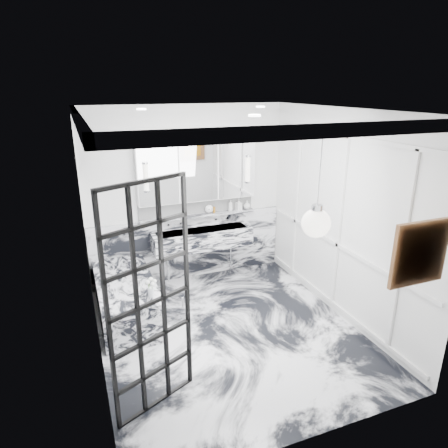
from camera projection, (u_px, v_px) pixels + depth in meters
name	position (u px, v px, depth m)	size (l,w,h in m)	color
floor	(229.00, 332.00, 5.21)	(3.60, 3.60, 0.00)	white
ceiling	(231.00, 110.00, 4.29)	(3.60, 3.60, 0.00)	white
wall_back	(188.00, 195.00, 6.34)	(3.60, 3.60, 0.00)	white
wall_front	(315.00, 305.00, 3.16)	(3.60, 3.60, 0.00)	white
wall_left	(89.00, 251.00, 4.20)	(3.60, 3.60, 0.00)	white
wall_right	(342.00, 217.00, 5.30)	(3.60, 3.60, 0.00)	white
marble_clad_back	(190.00, 247.00, 6.60)	(3.18, 0.05, 1.05)	white
marble_clad_left	(92.00, 256.00, 4.23)	(0.02, 3.56, 2.68)	white
panel_molding	(340.00, 224.00, 5.32)	(0.03, 3.40, 2.30)	white
soap_bottle_a	(230.00, 205.00, 6.57)	(0.07, 0.07, 0.19)	#8C5919
soap_bottle_b	(239.00, 204.00, 6.62)	(0.09, 0.09, 0.19)	#4C4C51
soap_bottle_c	(247.00, 205.00, 6.68)	(0.11, 0.11, 0.15)	silver
face_pot	(209.00, 209.00, 6.45)	(0.14, 0.14, 0.14)	white
amber_bottle	(214.00, 210.00, 6.48)	(0.04, 0.04, 0.10)	#8C5919
flower_vase	(151.00, 292.00, 4.98)	(0.08, 0.08, 0.12)	silver
crittall_door	(151.00, 303.00, 3.68)	(0.88, 0.04, 2.29)	black
artwork	(420.00, 253.00, 3.48)	(0.50, 0.05, 0.50)	#B78712
pendant_light	(316.00, 223.00, 3.53)	(0.26, 0.26, 0.26)	white
trough_sink	(202.00, 239.00, 6.39)	(1.60, 0.45, 0.30)	silver
ledge	(199.00, 216.00, 6.43)	(1.90, 0.14, 0.04)	silver
subway_tile	(197.00, 206.00, 6.44)	(1.90, 0.03, 0.23)	white
mirror_cabinet	(197.00, 169.00, 6.18)	(1.90, 0.16, 1.00)	white
sconce_left	(146.00, 177.00, 5.83)	(0.07, 0.07, 0.40)	white
sconce_right	(248.00, 169.00, 6.39)	(0.07, 0.07, 0.40)	white
bathtub	(127.00, 298.00, 5.50)	(0.75, 1.65, 0.55)	silver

